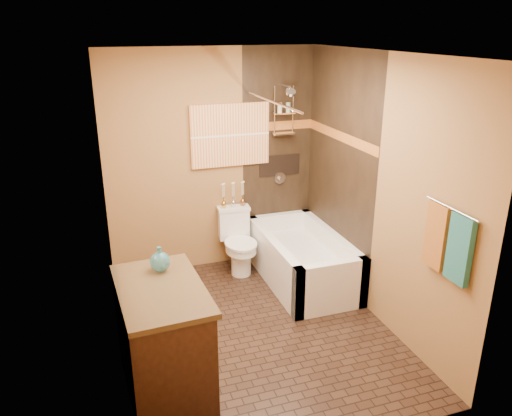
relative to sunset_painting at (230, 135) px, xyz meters
name	(u,v)px	position (x,y,z in m)	size (l,w,h in m)	color
floor	(256,329)	(-0.20, -1.48, -1.55)	(3.00, 3.00, 0.00)	black
wall_left	(111,222)	(-1.40, -1.48, -0.30)	(0.02, 3.00, 2.50)	olive
wall_right	(378,191)	(1.00, -1.48, -0.30)	(0.02, 3.00, 2.50)	olive
wall_back	(213,162)	(-0.20, 0.02, -0.30)	(2.40, 0.02, 2.50)	olive
wall_front	(337,287)	(-0.20, -2.98, -0.30)	(2.40, 0.02, 2.50)	olive
ceiling	(256,53)	(-0.20, -1.48, 0.95)	(3.00, 3.00, 0.00)	silver
alcove_tile_back	(278,157)	(0.57, 0.01, -0.30)	(0.85, 0.01, 2.50)	black
alcove_tile_right	(339,170)	(0.99, -0.73, -0.30)	(0.01, 1.50, 2.50)	black
mosaic_band_back	(278,126)	(0.57, 0.00, 0.07)	(0.85, 0.01, 0.10)	#93491A
mosaic_band_right	(340,136)	(0.98, -0.73, 0.07)	(0.01, 1.50, 0.10)	#93491A
alcove_niche	(280,165)	(0.60, 0.01, -0.40)	(0.50, 0.01, 0.25)	black
shower_fixtures	(284,123)	(0.60, -0.10, 0.12)	(0.24, 0.33, 1.16)	silver
curtain_rod	(270,100)	(0.20, -0.73, 0.47)	(0.03, 0.03, 1.55)	silver
towel_bar	(452,209)	(0.95, -2.53, -0.10)	(0.02, 0.02, 0.55)	silver
towel_teal	(460,249)	(0.96, -2.66, -0.37)	(0.05, 0.22, 0.52)	#1C6058
towel_rust	(437,236)	(0.96, -2.40, -0.37)	(0.05, 0.22, 0.52)	#96601B
sunset_painting	(230,135)	(0.00, 0.00, 0.00)	(0.90, 0.04, 0.70)	#D66832
vanity_mirror	(114,215)	(-1.39, -2.00, -0.05)	(0.01, 1.00, 0.90)	white
bathtub	(302,263)	(0.60, -0.73, -1.33)	(0.80, 1.50, 0.55)	white
toilet	(238,241)	(0.00, -0.25, -1.18)	(0.38, 0.56, 0.73)	white
vanity	(163,339)	(-1.12, -2.00, -1.10)	(0.67, 1.04, 0.89)	black
teal_bottle	(160,259)	(-1.07, -1.73, -0.55)	(0.16, 0.16, 0.25)	#276D76
bud_vases	(233,194)	(0.00, -0.09, -0.66)	(0.29, 0.06, 0.29)	gold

